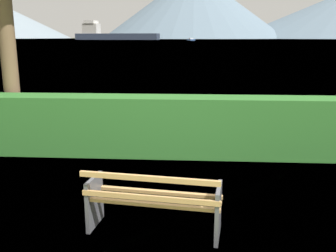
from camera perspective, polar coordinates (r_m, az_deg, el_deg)
ground_plane at (r=5.12m, az=-2.00°, el=-15.39°), size 1400.00×1400.00×0.00m
water_surface at (r=313.62m, az=3.77°, el=12.82°), size 620.00×620.00×0.00m
park_bench at (r=4.88m, az=-2.20°, el=-11.32°), size 1.77×0.79×0.87m
hedge_row at (r=7.96m, az=0.30°, el=-0.02°), size 7.95×0.74×1.25m
cargo_ship_large at (r=327.15m, az=-8.62°, el=13.49°), size 71.52×22.31×15.67m
fishing_boat_near at (r=251.39m, az=3.49°, el=12.85°), size 5.54×9.32×1.68m
distant_hills at (r=573.92m, az=9.37°, el=16.64°), size 843.47×349.60×89.46m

